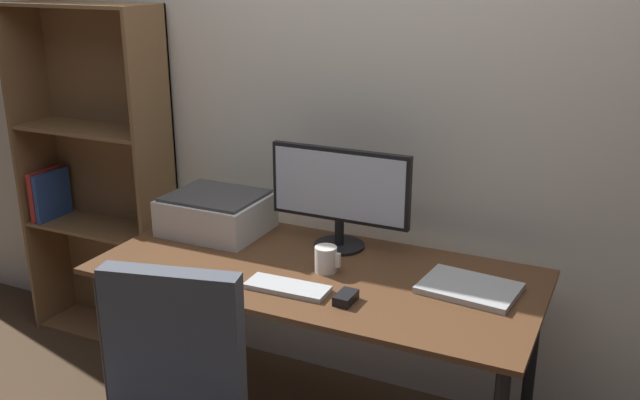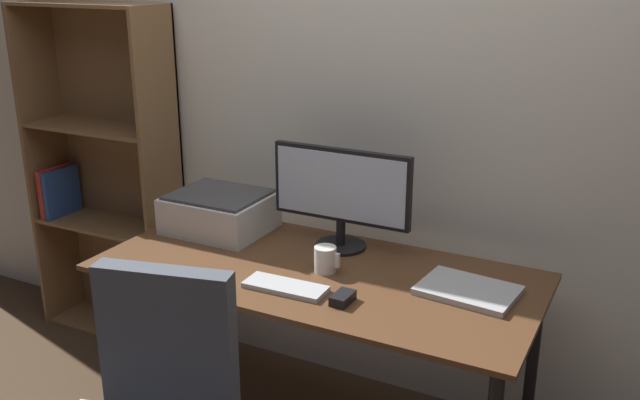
% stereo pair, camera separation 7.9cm
% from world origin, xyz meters
% --- Properties ---
extents(back_wall, '(6.40, 0.10, 2.60)m').
position_xyz_m(back_wall, '(0.00, 0.54, 1.30)').
color(back_wall, silver).
rests_on(back_wall, ground).
extents(desk, '(1.61, 0.75, 0.74)m').
position_xyz_m(desk, '(0.00, 0.00, 0.66)').
color(desk, '#56351E').
rests_on(desk, ground).
extents(monitor, '(0.57, 0.20, 0.40)m').
position_xyz_m(monitor, '(-0.01, 0.23, 0.97)').
color(monitor, black).
rests_on(monitor, desk).
extents(keyboard, '(0.29, 0.12, 0.02)m').
position_xyz_m(keyboard, '(-0.02, -0.19, 0.75)').
color(keyboard, '#B7BABC').
rests_on(keyboard, desk).
extents(mouse, '(0.06, 0.10, 0.03)m').
position_xyz_m(mouse, '(0.20, -0.19, 0.76)').
color(mouse, black).
rests_on(mouse, desk).
extents(coffee_mug, '(0.10, 0.08, 0.10)m').
position_xyz_m(coffee_mug, '(0.04, 0.00, 0.79)').
color(coffee_mug, white).
rests_on(coffee_mug, desk).
extents(laptop, '(0.34, 0.26, 0.02)m').
position_xyz_m(laptop, '(0.55, 0.06, 0.75)').
color(laptop, '#B7BABC').
rests_on(laptop, desk).
extents(printer, '(0.40, 0.34, 0.16)m').
position_xyz_m(printer, '(-0.54, 0.17, 0.82)').
color(printer, silver).
rests_on(printer, desk).
extents(bookshelf, '(0.76, 0.28, 1.63)m').
position_xyz_m(bookshelf, '(-1.36, 0.38, 0.81)').
color(bookshelf, brown).
rests_on(bookshelf, ground).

